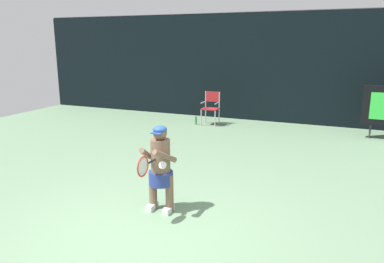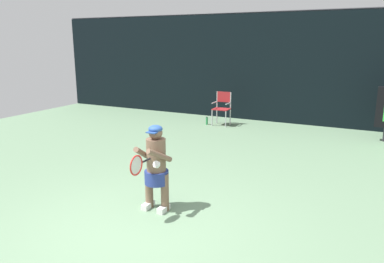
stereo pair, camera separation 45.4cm
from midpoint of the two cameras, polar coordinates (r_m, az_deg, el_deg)
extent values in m
cube|color=gray|center=(5.62, -6.63, -15.05)|extent=(18.00, 22.00, 0.02)
cube|color=black|center=(12.93, 14.46, 9.24)|extent=(18.00, 0.12, 3.60)
cylinder|color=#38383D|center=(12.93, 14.95, 17.34)|extent=(18.00, 0.05, 0.05)
cylinder|color=#2D2D33|center=(11.62, 28.26, -0.39)|extent=(0.05, 0.05, 0.40)
cylinder|color=#B7B7BC|center=(12.20, 4.14, 2.09)|extent=(0.04, 0.04, 0.52)
cylinder|color=#B7B7BC|center=(12.03, 6.24, 1.88)|extent=(0.04, 0.04, 0.52)
cylinder|color=#B7B7BC|center=(12.57, 4.85, 2.42)|extent=(0.04, 0.04, 0.52)
cylinder|color=#B7B7BC|center=(12.40, 6.90, 2.22)|extent=(0.04, 0.04, 0.52)
cube|color=maroon|center=(12.25, 5.56, 3.42)|extent=(0.52, 0.44, 0.03)
cylinder|color=#B7B7BC|center=(12.47, 4.90, 4.85)|extent=(0.04, 0.04, 0.56)
cylinder|color=#B7B7BC|center=(12.31, 6.97, 4.68)|extent=(0.04, 0.04, 0.56)
cube|color=maroon|center=(12.37, 5.94, 5.27)|extent=(0.48, 0.02, 0.34)
cylinder|color=#B7B7BC|center=(12.30, 4.54, 4.45)|extent=(0.04, 0.44, 0.04)
cylinder|color=#B7B7BC|center=(12.13, 6.64, 4.27)|extent=(0.04, 0.44, 0.04)
cylinder|color=#2D8A4A|center=(12.37, 3.33, 1.60)|extent=(0.07, 0.07, 0.24)
cylinder|color=black|center=(12.34, 3.34, 2.20)|extent=(0.03, 0.03, 0.03)
cube|color=white|center=(6.29, -4.66, -11.19)|extent=(0.11, 0.26, 0.09)
cube|color=white|center=(6.15, -2.22, -11.75)|extent=(0.11, 0.26, 0.09)
cylinder|color=brown|center=(6.22, -4.46, -8.79)|extent=(0.13, 0.13, 0.63)
cylinder|color=brown|center=(6.08, -2.01, -9.29)|extent=(0.13, 0.13, 0.63)
cylinder|color=navy|center=(6.07, -3.28, -6.98)|extent=(0.39, 0.39, 0.22)
cylinder|color=brown|center=(5.95, -3.33, -3.76)|extent=(0.31, 0.31, 0.56)
sphere|color=brown|center=(5.85, -3.38, -0.21)|extent=(0.22, 0.22, 0.22)
ellipsoid|color=#284C93|center=(5.83, -3.39, 0.37)|extent=(0.22, 0.22, 0.12)
cube|color=#284C93|center=(5.76, -3.87, -0.15)|extent=(0.17, 0.12, 0.02)
cylinder|color=brown|center=(5.87, -5.55, -3.27)|extent=(0.21, 0.51, 0.31)
cylinder|color=brown|center=(5.71, -2.73, -3.71)|extent=(0.21, 0.51, 0.31)
cylinder|color=white|center=(5.63, -3.14, -5.07)|extent=(0.13, 0.12, 0.12)
cylinder|color=black|center=(5.78, -4.55, -4.33)|extent=(0.03, 0.28, 0.03)
torus|color=red|center=(5.53, -6.18, -5.19)|extent=(0.02, 0.31, 0.31)
ellipsoid|color=silver|center=(5.53, -6.18, -5.19)|extent=(0.01, 0.26, 0.26)
camera|label=1|loc=(0.23, -87.53, 0.59)|focal=34.94mm
camera|label=2|loc=(0.23, 92.47, -0.59)|focal=34.94mm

